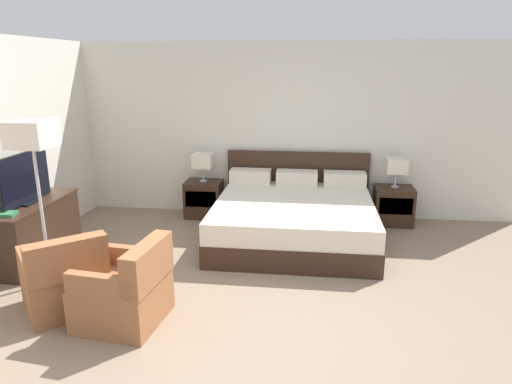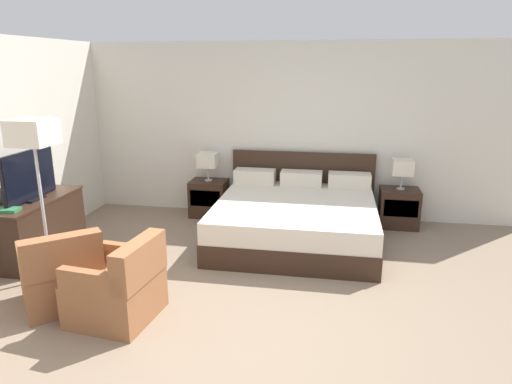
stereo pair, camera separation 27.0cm
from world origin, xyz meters
name	(u,v)px [view 1 (the left image)]	position (x,y,z in m)	size (l,w,h in m)	color
ground_plane	(244,336)	(0.00, 0.00, 0.00)	(9.92, 9.92, 0.00)	#84705B
wall_back	(277,131)	(0.00, 3.34, 1.26)	(6.98, 0.06, 2.53)	silver
wall_left	(5,151)	(-2.92, 1.35, 1.26)	(0.06, 5.11, 2.53)	silver
bed	(294,217)	(0.32, 2.29, 0.29)	(2.07, 2.07, 0.98)	#332116
nightstand_left	(204,199)	(-1.05, 3.04, 0.27)	(0.53, 0.42, 0.54)	#332116
nightstand_right	(393,206)	(1.69, 3.04, 0.27)	(0.53, 0.42, 0.54)	#332116
table_lamp_left	(203,161)	(-1.05, 3.04, 0.85)	(0.28, 0.28, 0.42)	#B7B7BC
table_lamp_right	(397,166)	(1.69, 3.04, 0.85)	(0.28, 0.28, 0.42)	#B7B7BC
dresser	(34,231)	(-2.63, 1.24, 0.36)	(0.48, 1.29, 0.70)	#332116
tv	(25,179)	(-2.63, 1.21, 0.98)	(0.18, 0.87, 0.57)	black
book_red_cover	(4,214)	(-2.61, 0.78, 0.72)	(0.23, 0.16, 0.03)	#2D7042
armchair_by_window	(65,280)	(-1.70, 0.25, 0.28)	(0.97, 0.97, 0.76)	#935B38
armchair_companion	(126,292)	(-1.06, 0.11, 0.28)	(0.76, 0.76, 0.76)	#935B38
floor_lamp	(33,145)	(-2.15, 0.72, 1.46)	(0.38, 0.38, 1.69)	#B7B7BC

